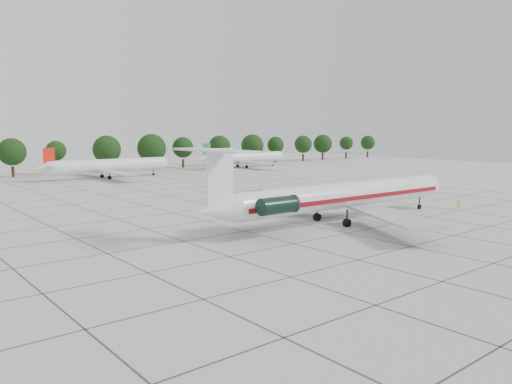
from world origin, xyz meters
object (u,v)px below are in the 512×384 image
Objects in this scene: ground_crew at (459,204)px; bg_airliner_d at (244,158)px; main_airliner at (335,196)px; bg_airliner_c at (109,166)px.

bg_airliner_d reaches higher than ground_crew.
bg_airliner_d is (45.99, 77.06, -0.43)m from main_airliner.
ground_crew is 84.61m from bg_airliner_d.
main_airliner is 89.75m from bg_airliner_d.
bg_airliner_c is 45.04m from bg_airliner_d.
main_airliner is 26.35× the size of ground_crew.
bg_airliner_c is at bearing -172.10° from bg_airliner_d.
ground_crew is (21.68, -3.95, -2.57)m from main_airliner.
bg_airliner_c and bg_airliner_d have the same top height.
main_airliner reaches higher than bg_airliner_d.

